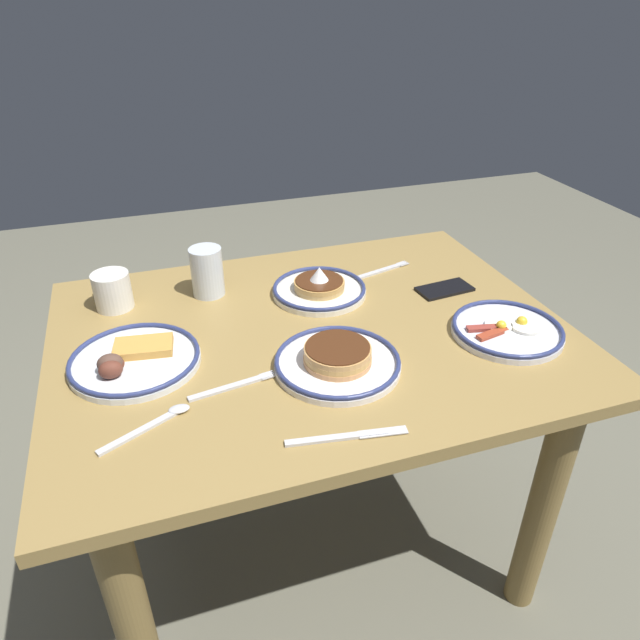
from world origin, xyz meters
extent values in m
plane|color=#6A6857|center=(0.00, 0.00, 0.00)|extent=(6.00, 6.00, 0.00)
cube|color=olive|center=(0.00, 0.00, 0.74)|extent=(1.18, 0.89, 0.03)
cylinder|color=olive|center=(-0.48, -0.34, 0.36)|extent=(0.08, 0.08, 0.72)
cylinder|color=olive|center=(0.48, -0.34, 0.36)|extent=(0.08, 0.08, 0.72)
cylinder|color=olive|center=(-0.48, 0.34, 0.36)|extent=(0.08, 0.08, 0.72)
cylinder|color=olive|center=(0.48, 0.34, 0.36)|extent=(0.08, 0.08, 0.72)
cylinder|color=white|center=(0.40, 0.01, 0.76)|extent=(0.27, 0.27, 0.01)
torus|color=navy|center=(0.40, 0.01, 0.77)|extent=(0.27, 0.27, 0.01)
cube|color=gold|center=(0.38, -0.02, 0.78)|extent=(0.13, 0.09, 0.02)
ellipsoid|color=brown|center=(0.44, 0.04, 0.78)|extent=(0.04, 0.03, 0.03)
ellipsoid|color=brown|center=(0.44, 0.04, 0.79)|extent=(0.05, 0.04, 0.04)
ellipsoid|color=brown|center=(0.44, 0.06, 0.79)|extent=(0.05, 0.04, 0.04)
cylinder|color=silver|center=(-0.07, -0.16, 0.76)|extent=(0.24, 0.24, 0.01)
torus|color=navy|center=(-0.07, -0.16, 0.77)|extent=(0.24, 0.24, 0.01)
cylinder|color=tan|center=(-0.07, -0.16, 0.77)|extent=(0.13, 0.13, 0.01)
cylinder|color=tan|center=(-0.07, -0.16, 0.78)|extent=(0.13, 0.13, 0.01)
cylinder|color=#4C2814|center=(-0.07, -0.16, 0.79)|extent=(0.12, 0.12, 0.00)
cone|color=white|center=(-0.07, -0.16, 0.81)|extent=(0.05, 0.05, 0.04)
cylinder|color=white|center=(-0.01, 0.16, 0.76)|extent=(0.27, 0.27, 0.01)
torus|color=navy|center=(-0.01, 0.16, 0.77)|extent=(0.26, 0.26, 0.01)
cylinder|color=tan|center=(-0.01, 0.16, 0.77)|extent=(0.14, 0.14, 0.01)
cylinder|color=tan|center=(-0.01, 0.16, 0.78)|extent=(0.14, 0.14, 0.01)
cylinder|color=tan|center=(-0.01, 0.16, 0.80)|extent=(0.14, 0.14, 0.01)
cylinder|color=#4C2814|center=(-0.01, 0.16, 0.80)|extent=(0.13, 0.13, 0.00)
cylinder|color=white|center=(-0.42, 0.16, 0.76)|extent=(0.25, 0.25, 0.01)
torus|color=navy|center=(-0.42, 0.16, 0.77)|extent=(0.25, 0.25, 0.01)
cylinder|color=white|center=(-0.46, 0.17, 0.77)|extent=(0.07, 0.07, 0.01)
sphere|color=yellow|center=(-0.46, 0.15, 0.78)|extent=(0.03, 0.03, 0.03)
cylinder|color=white|center=(-0.40, 0.14, 0.77)|extent=(0.06, 0.06, 0.01)
sphere|color=yellow|center=(-0.40, 0.15, 0.78)|extent=(0.02, 0.02, 0.02)
cube|color=#9A3A2F|center=(-0.37, 0.14, 0.77)|extent=(0.09, 0.04, 0.01)
cube|color=#A73D23|center=(-0.37, 0.17, 0.77)|extent=(0.08, 0.04, 0.01)
cylinder|color=white|center=(0.43, -0.26, 0.80)|extent=(0.09, 0.09, 0.09)
torus|color=white|center=(0.45, -0.30, 0.80)|extent=(0.04, 0.06, 0.06)
cylinder|color=brown|center=(0.43, -0.26, 0.83)|extent=(0.08, 0.08, 0.01)
cylinder|color=silver|center=(0.20, -0.26, 0.82)|extent=(0.08, 0.08, 0.13)
cylinder|color=black|center=(0.20, -0.26, 0.80)|extent=(0.07, 0.07, 0.09)
cube|color=black|center=(-0.39, -0.08, 0.76)|extent=(0.15, 0.09, 0.01)
cube|color=silver|center=(-0.28, -0.23, 0.76)|extent=(0.17, 0.06, 0.01)
cube|color=silver|center=(-0.36, -0.25, 0.76)|extent=(0.03, 0.01, 0.00)
cube|color=silver|center=(-0.35, -0.25, 0.76)|extent=(0.03, 0.01, 0.00)
cube|color=silver|center=(-0.35, -0.26, 0.76)|extent=(0.03, 0.01, 0.00)
cube|color=silver|center=(-0.35, -0.26, 0.76)|extent=(0.03, 0.01, 0.00)
cube|color=silver|center=(0.22, 0.16, 0.76)|extent=(0.18, 0.04, 0.01)
cube|color=silver|center=(0.14, 0.15, 0.76)|extent=(0.03, 0.01, 0.00)
cube|color=silver|center=(0.14, 0.15, 0.76)|extent=(0.03, 0.01, 0.00)
cube|color=silver|center=(0.14, 0.14, 0.76)|extent=(0.03, 0.01, 0.00)
cube|color=silver|center=(0.14, 0.13, 0.76)|extent=(0.03, 0.01, 0.00)
cube|color=silver|center=(0.07, 0.36, 0.76)|extent=(0.19, 0.04, 0.01)
cube|color=silver|center=(-0.01, 0.37, 0.76)|extent=(0.09, 0.03, 0.00)
cube|color=silver|center=(0.40, 0.23, 0.76)|extent=(0.16, 0.09, 0.01)
ellipsoid|color=silver|center=(0.33, 0.20, 0.76)|extent=(0.04, 0.03, 0.01)
camera|label=1|loc=(0.34, 1.08, 1.46)|focal=32.25mm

